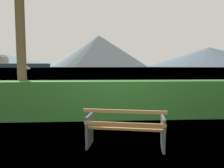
{
  "coord_description": "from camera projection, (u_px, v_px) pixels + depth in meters",
  "views": [
    {
      "loc": [
        -0.55,
        -4.24,
        1.71
      ],
      "look_at": [
        0.0,
        4.46,
        0.96
      ],
      "focal_mm": 33.24,
      "sensor_mm": 36.0,
      "label": 1
    }
  ],
  "objects": [
    {
      "name": "ground_plane",
      "position": [
        125.0,
        147.0,
        4.4
      ],
      "size": [
        1400.0,
        1400.0,
        0.0
      ],
      "primitive_type": "plane",
      "color": "#4C6B33"
    },
    {
      "name": "water_surface",
      "position": [
        99.0,
        67.0,
        310.39
      ],
      "size": [
        620.0,
        620.0,
        0.0
      ],
      "primitive_type": "plane",
      "color": "#7A99A8",
      "rests_on": "ground_plane"
    },
    {
      "name": "park_bench",
      "position": [
        125.0,
        128.0,
        4.3
      ],
      "size": [
        1.71,
        0.88,
        0.87
      ],
      "color": "#A0703F",
      "rests_on": "ground_plane"
    },
    {
      "name": "hedge_row",
      "position": [
        116.0,
        99.0,
        6.86
      ],
      "size": [
        9.16,
        0.82,
        1.23
      ],
      "primitive_type": "cube",
      "color": "#2D6B28",
      "rests_on": "ground_plane"
    },
    {
      "name": "cargo_ship_large",
      "position": [
        15.0,
        64.0,
        287.18
      ],
      "size": [
        86.16,
        30.64,
        16.81
      ],
      "color": "#2D384C",
      "rests_on": "water_surface"
    },
    {
      "name": "fishing_boat_near",
      "position": [
        26.0,
        68.0,
        119.98
      ],
      "size": [
        5.91,
        6.78,
        1.86
      ],
      "color": "silver",
      "rests_on": "water_surface"
    },
    {
      "name": "distant_hills",
      "position": [
        90.0,
        56.0,
        550.09
      ],
      "size": [
        943.37,
        418.6,
        80.44
      ],
      "color": "slate",
      "rests_on": "ground_plane"
    }
  ]
}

